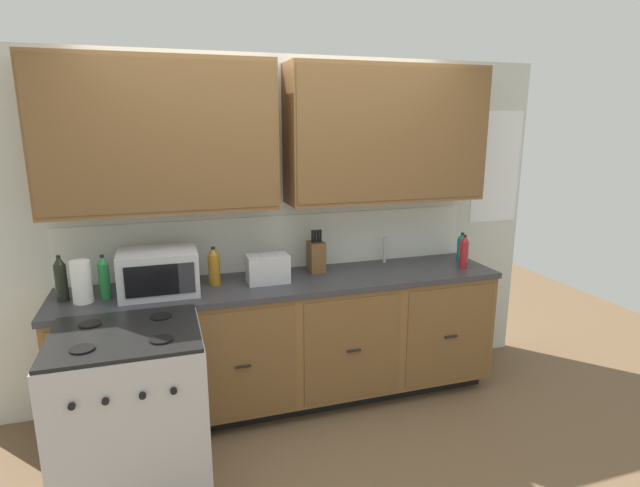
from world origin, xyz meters
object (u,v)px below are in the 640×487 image
microwave (158,272)px  toaster (268,268)px  bottle_dark (61,279)px  bottle_green (104,277)px  paper_towel_roll (82,282)px  bottle_teal (462,247)px  stove_range (133,414)px  bottle_amber (214,266)px  bottle_red (464,252)px  knife_block (316,256)px

microwave → toaster: (0.70, 0.02, -0.04)m
bottle_dark → bottle_green: bottle_dark is taller
microwave → toaster: 0.71m
paper_towel_roll → bottle_teal: size_ratio=1.16×
stove_range → bottle_amber: size_ratio=3.63×
paper_towel_roll → microwave: bearing=4.9°
microwave → bottle_green: microwave is taller
bottle_red → bottle_teal: bearing=61.0°
knife_block → stove_range: bearing=-148.8°
microwave → bottle_red: (2.16, -0.10, -0.02)m
toaster → paper_towel_roll: bearing=-177.3°
microwave → bottle_green: (-0.32, 0.00, -0.00)m
bottle_dark → toaster: bearing=-0.7°
bottle_red → bottle_amber: 1.82m
toaster → bottle_red: 1.46m
bottle_dark → bottle_teal: 2.84m
bottle_red → bottle_teal: size_ratio=1.14×
bottle_teal → bottle_green: bearing=-177.9°
stove_range → bottle_green: (-0.14, 0.61, 0.60)m
microwave → toaster: microwave is taller
bottle_amber → bottle_green: bearing=-174.5°
stove_range → bottle_amber: 1.04m
bottle_dark → bottle_green: 0.25m
toaster → microwave: bearing=-178.6°
microwave → toaster: size_ratio=1.71×
stove_range → bottle_amber: bearing=51.8°
toaster → bottle_dark: (-1.27, 0.02, 0.04)m
bottle_green → bottle_red: bearing=-2.2°
bottle_red → bottle_green: bottle_green is taller
toaster → bottle_green: size_ratio=1.01×
knife_block → bottle_dark: (-1.66, -0.13, 0.02)m
toaster → bottle_green: bearing=-179.1°
bottle_red → bottle_teal: 0.22m
bottle_amber → microwave: bearing=-169.6°
paper_towel_roll → bottle_red: size_ratio=1.02×
paper_towel_roll → bottle_teal: (2.71, 0.13, -0.02)m
stove_range → paper_towel_roll: (-0.26, 0.58, 0.59)m
bottle_amber → stove_range: bearing=-128.2°
stove_range → bottle_red: (2.34, 0.52, 0.58)m
stove_range → bottle_amber: (0.53, 0.68, 0.59)m
bottle_green → bottle_dark: bearing=172.4°
bottle_red → bottle_green: 2.49m
bottle_amber → toaster: bearing=-7.8°
stove_range → bottle_dark: 0.96m
toaster → bottle_teal: bottle_teal is taller
knife_block → bottle_green: bearing=-173.6°
microwave → paper_towel_roll: 0.44m
knife_block → bottle_amber: size_ratio=1.18×
microwave → bottle_amber: (0.35, 0.06, -0.01)m
stove_range → bottle_red: size_ratio=3.74×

